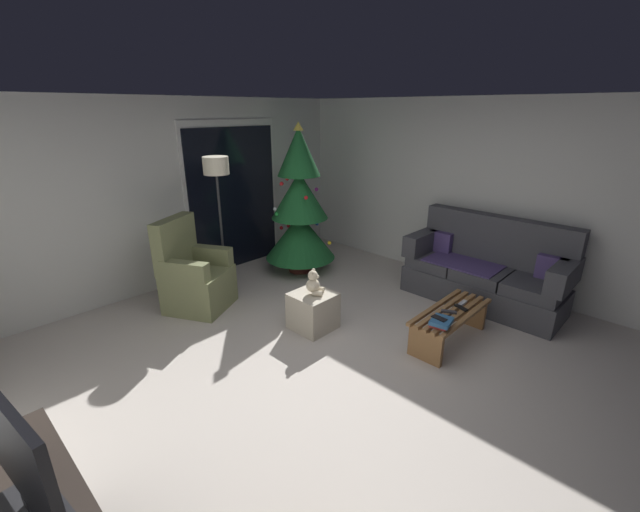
{
  "coord_description": "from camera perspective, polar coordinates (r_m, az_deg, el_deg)",
  "views": [
    {
      "loc": [
        -2.55,
        -2.13,
        2.35
      ],
      "look_at": [
        0.4,
        0.7,
        0.85
      ],
      "focal_mm": 22.7,
      "sensor_mm": 36.0,
      "label": 1
    }
  ],
  "objects": [
    {
      "name": "ground_plane",
      "position": [
        4.07,
        3.33,
        -15.16
      ],
      "size": [
        7.0,
        7.0,
        0.0
      ],
      "primitive_type": "plane",
      "color": "#BCB2A8"
    },
    {
      "name": "wall_back",
      "position": [
        5.89,
        -19.86,
        8.19
      ],
      "size": [
        5.72,
        0.12,
        2.5
      ],
      "primitive_type": "cube",
      "color": "beige",
      "rests_on": "ground"
    },
    {
      "name": "wall_right",
      "position": [
        5.92,
        22.14,
        7.96
      ],
      "size": [
        0.12,
        6.0,
        2.5
      ],
      "primitive_type": "cube",
      "color": "beige",
      "rests_on": "ground"
    },
    {
      "name": "patio_door_frame",
      "position": [
        6.3,
        -12.1,
        8.25
      ],
      "size": [
        1.6,
        0.02,
        2.2
      ],
      "primitive_type": "cube",
      "color": "silver",
      "rests_on": "ground"
    },
    {
      "name": "patio_door_glass",
      "position": [
        6.29,
        -11.98,
        7.79
      ],
      "size": [
        1.5,
        0.02,
        2.1
      ],
      "primitive_type": "cube",
      "color": "black",
      "rests_on": "ground"
    },
    {
      "name": "couch",
      "position": [
        5.53,
        22.29,
        -2.08
      ],
      "size": [
        0.79,
        1.94,
        1.08
      ],
      "color": "#3D3D42",
      "rests_on": "ground"
    },
    {
      "name": "coffee_table",
      "position": [
        4.52,
        17.85,
        -8.63
      ],
      "size": [
        1.1,
        0.4,
        0.37
      ],
      "color": "olive",
      "rests_on": "ground"
    },
    {
      "name": "remote_graphite",
      "position": [
        4.41,
        17.7,
        -7.49
      ],
      "size": [
        0.11,
        0.16,
        0.02
      ],
      "primitive_type": "cube",
      "rotation": [
        0.0,
        0.0,
        3.61
      ],
      "color": "#333338",
      "rests_on": "coffee_table"
    },
    {
      "name": "remote_black",
      "position": [
        4.53,
        19.27,
        -6.89
      ],
      "size": [
        0.09,
        0.16,
        0.02
      ],
      "primitive_type": "cube",
      "rotation": [
        0.0,
        0.0,
        2.83
      ],
      "color": "black",
      "rests_on": "coffee_table"
    },
    {
      "name": "remote_silver",
      "position": [
        4.63,
        19.42,
        -6.3
      ],
      "size": [
        0.16,
        0.05,
        0.02
      ],
      "primitive_type": "cube",
      "rotation": [
        0.0,
        0.0,
        1.59
      ],
      "color": "#ADADB2",
      "rests_on": "coffee_table"
    },
    {
      "name": "book_stack",
      "position": [
        4.12,
        16.67,
        -8.93
      ],
      "size": [
        0.25,
        0.23,
        0.08
      ],
      "color": "#A32D28",
      "rests_on": "coffee_table"
    },
    {
      "name": "cell_phone",
      "position": [
        4.1,
        16.45,
        -8.39
      ],
      "size": [
        0.08,
        0.15,
        0.01
      ],
      "primitive_type": "cube",
      "rotation": [
        0.0,
        0.0,
        -0.1
      ],
      "color": "black",
      "rests_on": "book_stack"
    },
    {
      "name": "christmas_tree",
      "position": [
        5.94,
        -2.89,
        6.59
      ],
      "size": [
        1.04,
        1.04,
        2.18
      ],
      "color": "#4C1E19",
      "rests_on": "ground"
    },
    {
      "name": "armchair",
      "position": [
        5.2,
        -17.3,
        -2.84
      ],
      "size": [
        0.92,
        0.93,
        1.13
      ],
      "color": "olive",
      "rests_on": "ground"
    },
    {
      "name": "floor_lamp",
      "position": [
        5.36,
        -14.32,
        10.47
      ],
      "size": [
        0.32,
        0.32,
        1.78
      ],
      "color": "#2D2D30",
      "rests_on": "ground"
    },
    {
      "name": "television",
      "position": [
        2.15,
        -37.06,
        -21.32
      ],
      "size": [
        0.24,
        0.84,
        0.61
      ],
      "color": "black",
      "rests_on": "media_shelf"
    },
    {
      "name": "ottoman",
      "position": [
        4.58,
        -0.99,
        -7.72
      ],
      "size": [
        0.44,
        0.44,
        0.42
      ],
      "primitive_type": "cube",
      "color": "#B2A893",
      "rests_on": "ground"
    },
    {
      "name": "teddy_bear_cream",
      "position": [
        4.43,
        -0.88,
        -3.92
      ],
      "size": [
        0.21,
        0.22,
        0.29
      ],
      "color": "beige",
      "rests_on": "ottoman"
    }
  ]
}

